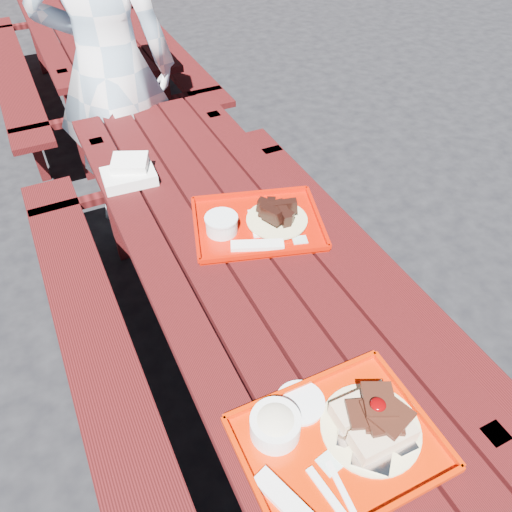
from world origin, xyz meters
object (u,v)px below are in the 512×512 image
(near_tray, at_px, (334,432))
(far_tray, at_px, (256,223))
(picnic_table_far, at_px, (86,41))
(person, at_px, (109,67))
(picnic_table_near, at_px, (239,280))

(near_tray, distance_m, far_tray, 0.86)
(picnic_table_far, xyz_separation_m, person, (-0.11, -1.47, 0.37))
(picnic_table_near, xyz_separation_m, picnic_table_far, (0.00, 2.80, 0.00))
(near_tray, bearing_deg, picnic_table_far, 88.56)
(person, bearing_deg, far_tray, 122.05)
(picnic_table_near, xyz_separation_m, near_tray, (-0.09, -0.79, 0.23))
(picnic_table_far, xyz_separation_m, near_tray, (-0.09, -3.59, 0.23))
(far_tray, bearing_deg, near_tray, -102.70)
(picnic_table_near, relative_size, far_tray, 4.25)
(picnic_table_near, xyz_separation_m, far_tray, (0.10, 0.06, 0.21))
(picnic_table_far, xyz_separation_m, far_tray, (0.10, -2.74, 0.21))
(picnic_table_near, distance_m, person, 1.38)
(picnic_table_near, xyz_separation_m, person, (-0.11, 1.33, 0.37))
(picnic_table_near, distance_m, far_tray, 0.24)
(picnic_table_far, bearing_deg, picnic_table_near, -90.00)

